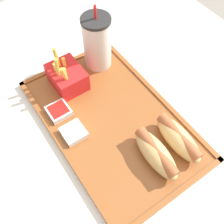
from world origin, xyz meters
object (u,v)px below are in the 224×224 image
(fries_carton, at_px, (67,77))
(sauce_cup_mayo, at_px, (74,132))
(hot_dog_far, at_px, (178,138))
(soda_cup, at_px, (97,42))
(sauce_cup_ketchup, at_px, (59,111))
(hot_dog_near, at_px, (156,153))

(fries_carton, relative_size, sauce_cup_mayo, 2.16)
(hot_dog_far, height_order, fries_carton, fries_carton)
(sauce_cup_mayo, bearing_deg, hot_dog_far, 49.96)
(soda_cup, relative_size, sauce_cup_ketchup, 3.52)
(hot_dog_far, xyz_separation_m, hot_dog_near, (-0.00, -0.06, 0.00))
(sauce_cup_mayo, relative_size, sauce_cup_ketchup, 1.00)
(soda_cup, xyz_separation_m, sauce_cup_ketchup, (0.09, -0.17, -0.07))
(hot_dog_near, height_order, fries_carton, fries_carton)
(soda_cup, distance_m, hot_dog_near, 0.32)
(hot_dog_far, relative_size, sauce_cup_ketchup, 2.61)
(soda_cup, distance_m, sauce_cup_mayo, 0.24)
(hot_dog_near, bearing_deg, soda_cup, 170.28)
(soda_cup, distance_m, fries_carton, 0.12)
(soda_cup, bearing_deg, sauce_cup_ketchup, -62.79)
(soda_cup, height_order, hot_dog_near, soda_cup)
(soda_cup, bearing_deg, fries_carton, -79.05)
(hot_dog_near, xyz_separation_m, sauce_cup_ketchup, (-0.23, -0.12, -0.02))
(hot_dog_far, distance_m, sauce_cup_ketchup, 0.29)
(soda_cup, relative_size, hot_dog_near, 1.34)
(hot_dog_far, height_order, sauce_cup_ketchup, hot_dog_far)
(hot_dog_near, height_order, sauce_cup_ketchup, hot_dog_near)
(soda_cup, height_order, fries_carton, soda_cup)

